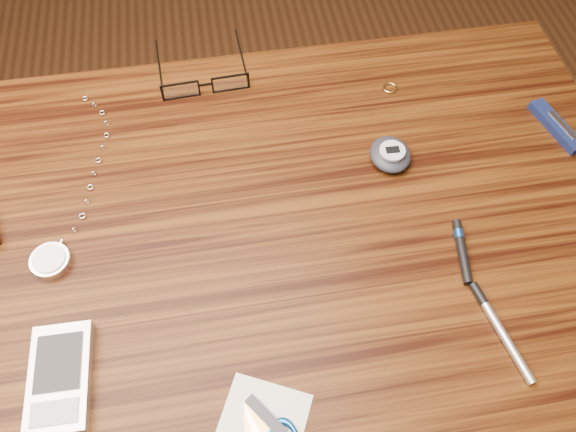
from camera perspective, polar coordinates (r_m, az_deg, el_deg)
name	(u,v)px	position (r m, az deg, el deg)	size (l,w,h in m)	color
ground	(281,397)	(1.41, -0.75, -17.91)	(3.80, 3.80, 0.00)	#472814
desk	(276,276)	(0.80, -1.26, -6.08)	(1.00, 0.70, 0.75)	#3A1E09
eyeglasses	(205,84)	(0.88, -8.42, 13.16)	(0.14, 0.14, 0.03)	black
gold_ring	(390,88)	(0.89, 10.32, 12.68)	(0.02, 0.02, 0.00)	tan
pocket_watch	(53,255)	(0.75, -22.76, -3.64)	(0.09, 0.31, 0.02)	silver
pda_phone	(60,378)	(0.68, -22.17, -14.99)	(0.07, 0.12, 0.02)	#BBBCC0
pedometer	(390,154)	(0.79, 10.36, 6.19)	(0.06, 0.07, 0.03)	black
pocket_knife	(556,126)	(0.91, 25.60, 8.24)	(0.05, 0.10, 0.01)	#0F1B3D
silver_pen	(497,324)	(0.70, 20.42, -10.20)	(0.03, 0.13, 0.01)	silver
black_blue_pen	(462,249)	(0.73, 17.24, -3.24)	(0.03, 0.09, 0.01)	black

